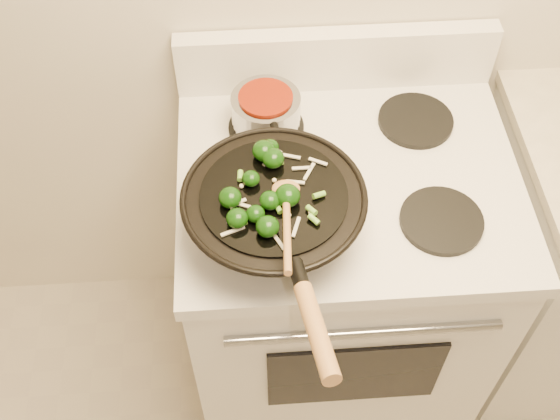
{
  "coord_description": "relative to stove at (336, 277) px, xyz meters",
  "views": [
    {
      "loc": [
        -0.23,
        0.15,
        2.14
      ],
      "look_at": [
        -0.17,
        1.0,
        1.02
      ],
      "focal_mm": 45.0,
      "sensor_mm": 36.0,
      "label": 1
    }
  ],
  "objects": [
    {
      "name": "wooden_spoon",
      "position": [
        -0.16,
        -0.21,
        0.6
      ],
      "size": [
        0.06,
        0.26,
        0.07
      ],
      "color": "#A77542",
      "rests_on": "wok"
    },
    {
      "name": "stirfry",
      "position": [
        -0.2,
        -0.14,
        0.59
      ],
      "size": [
        0.22,
        0.27,
        0.04
      ],
      "color": "black",
      "rests_on": "wok"
    },
    {
      "name": "saucepan",
      "position": [
        -0.18,
        0.15,
        0.51
      ],
      "size": [
        0.16,
        0.26,
        0.1
      ],
      "color": "#96989E",
      "rests_on": "stove"
    },
    {
      "name": "wok",
      "position": [
        -0.18,
        -0.16,
        0.53
      ],
      "size": [
        0.38,
        0.62,
        0.2
      ],
      "color": "black",
      "rests_on": "stove"
    },
    {
      "name": "stove",
      "position": [
        0.0,
        0.0,
        0.0
      ],
      "size": [
        0.78,
        0.67,
        1.08
      ],
      "color": "white",
      "rests_on": "ground"
    }
  ]
}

